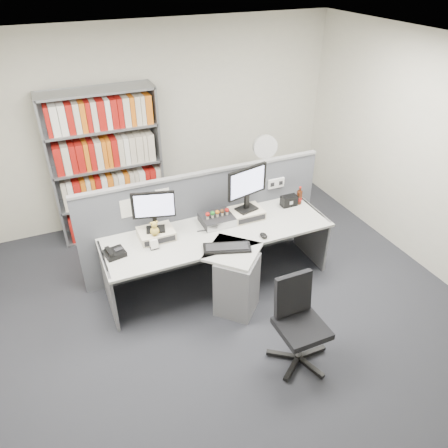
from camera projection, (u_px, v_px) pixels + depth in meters
name	position (u px, v px, depth m)	size (l,w,h in m)	color
ground	(248.00, 326.00, 4.65)	(5.50, 5.50, 0.00)	#2F3037
room_shell	(254.00, 175.00, 3.69)	(5.04, 5.54, 2.72)	beige
partition	(205.00, 218.00, 5.27)	(3.00, 0.08, 1.27)	#555860
desk	(226.00, 261.00, 4.87)	(2.60, 1.20, 0.72)	#B4B4AE
monitor_riser_left	(156.00, 234.00, 4.77)	(0.38, 0.31, 0.10)	beige
monitor_riser_right	(246.00, 213.00, 5.14)	(0.38, 0.31, 0.10)	beige
monitor_left	(154.00, 208.00, 4.59)	(0.45, 0.19, 0.47)	black
monitor_right	(247.00, 185.00, 4.94)	(0.52, 0.22, 0.54)	black
desktop_pc	(217.00, 219.00, 5.02)	(0.36, 0.32, 0.10)	black
figurines	(217.00, 213.00, 4.96)	(0.29, 0.05, 0.09)	beige
keyboard	(227.00, 248.00, 4.61)	(0.54, 0.34, 0.03)	black
mouse	(264.00, 235.00, 4.79)	(0.07, 0.12, 0.04)	black
desk_phone	(114.00, 253.00, 4.50)	(0.23, 0.21, 0.09)	black
desk_calendar	(154.00, 245.00, 4.59)	(0.09, 0.07, 0.11)	black
plush_toy	(155.00, 229.00, 4.62)	(0.10, 0.10, 0.17)	gold
speaker	(289.00, 201.00, 5.36)	(0.20, 0.11, 0.13)	black
cola_bottle	(299.00, 197.00, 5.39)	(0.07, 0.07, 0.23)	#3F190A
shelving_unit	(107.00, 168.00, 5.71)	(1.41, 0.40, 2.00)	gray
filing_cabinet	(262.00, 194.00, 6.41)	(0.45, 0.61, 0.70)	gray
desk_fan	(265.00, 149.00, 6.03)	(0.34, 0.20, 0.57)	white
office_chair	(298.00, 320.00, 4.07)	(0.57, 0.60, 0.91)	silver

